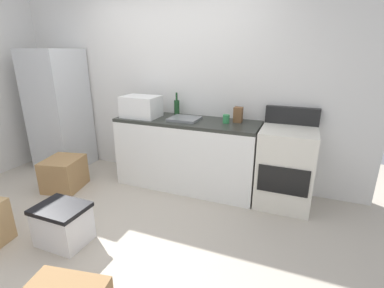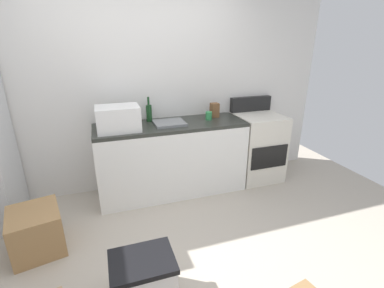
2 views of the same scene
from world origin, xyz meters
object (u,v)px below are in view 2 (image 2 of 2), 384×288
(wine_bottle, at_px, (149,112))
(coffee_mug, at_px, (209,116))
(microwave, at_px, (118,118))
(storage_bin, at_px, (143,280))
(stove_oven, at_px, (257,146))
(cardboard_box_large, at_px, (36,231))
(knife_block, at_px, (214,110))

(wine_bottle, xyz_separation_m, coffee_mug, (0.72, -0.16, -0.06))
(microwave, height_order, storage_bin, microwave)
(stove_oven, height_order, cardboard_box_large, stove_oven)
(microwave, height_order, wine_bottle, wine_bottle)
(knife_block, bearing_deg, microwave, -170.97)
(stove_oven, xyz_separation_m, knife_block, (-0.61, 0.12, 0.52))
(coffee_mug, height_order, cardboard_box_large, coffee_mug)
(stove_oven, height_order, microwave, microwave)
(wine_bottle, height_order, knife_block, wine_bottle)
(coffee_mug, xyz_separation_m, cardboard_box_large, (-1.95, -0.69, -0.75))
(wine_bottle, relative_size, coffee_mug, 3.00)
(cardboard_box_large, xyz_separation_m, storage_bin, (0.84, -0.85, -0.01))
(wine_bottle, bearing_deg, coffee_mug, -12.91)
(stove_oven, relative_size, wine_bottle, 3.67)
(coffee_mug, bearing_deg, knife_block, 39.77)
(knife_block, distance_m, storage_bin, 2.20)
(cardboard_box_large, height_order, storage_bin, cardboard_box_large)
(coffee_mug, distance_m, storage_bin, 2.04)
(wine_bottle, bearing_deg, microwave, -145.85)
(wine_bottle, distance_m, storage_bin, 1.93)
(wine_bottle, bearing_deg, knife_block, -4.51)
(microwave, bearing_deg, knife_block, 9.03)
(coffee_mug, bearing_deg, microwave, -175.06)
(stove_oven, bearing_deg, microwave, -177.60)
(stove_oven, relative_size, cardboard_box_large, 2.34)
(stove_oven, xyz_separation_m, cardboard_box_large, (-2.68, -0.67, -0.26))
(storage_bin, bearing_deg, stove_oven, 39.60)
(knife_block, height_order, storage_bin, knife_block)
(stove_oven, distance_m, cardboard_box_large, 2.77)
(storage_bin, bearing_deg, coffee_mug, 54.13)
(stove_oven, bearing_deg, coffee_mug, 178.53)
(coffee_mug, relative_size, storage_bin, 0.22)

